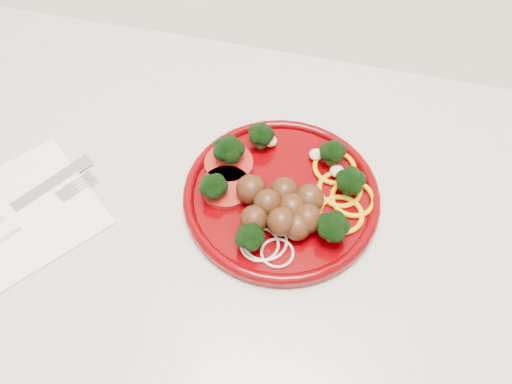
# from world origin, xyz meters

# --- Properties ---
(counter) EXTENTS (2.40, 0.60, 0.90)m
(counter) POSITION_xyz_m (0.00, 1.70, 0.45)
(counter) COLOR silver
(counter) RESTS_ON ground
(plate) EXTENTS (0.25, 0.25, 0.05)m
(plate) POSITION_xyz_m (-0.15, 1.72, 0.92)
(plate) COLOR #4F0002
(plate) RESTS_ON counter
(napkin) EXTENTS (0.24, 0.24, 0.00)m
(napkin) POSITION_xyz_m (-0.46, 1.62, 0.90)
(napkin) COLOR white
(napkin) RESTS_ON counter
(fork) EXTENTS (0.11, 0.17, 0.01)m
(fork) POSITION_xyz_m (-0.46, 1.59, 0.91)
(fork) COLOR white
(fork) RESTS_ON napkin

